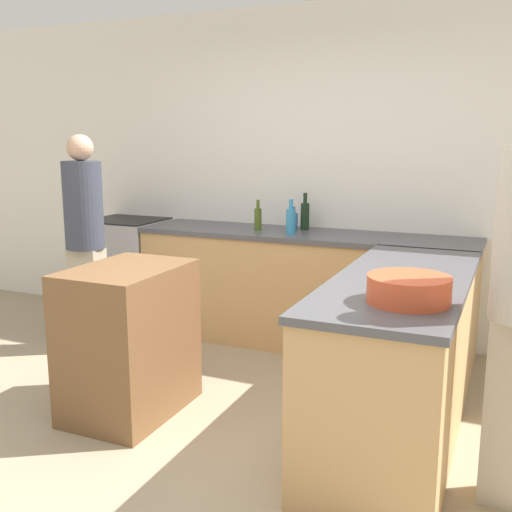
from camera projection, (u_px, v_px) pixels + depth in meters
The scene contains 12 objects.
ground_plane at pixel (181, 454), 3.18m from camera, with size 14.00×14.00×0.00m, color tan.
wall_back at pixel (318, 175), 4.94m from camera, with size 8.00×0.06×2.70m.
counter_back at pixel (302, 288), 4.81m from camera, with size 2.68×0.65×0.92m.
counter_peninsula at pixel (399, 357), 3.31m from camera, with size 0.69×1.88×0.92m.
range_oven at pixel (127, 270), 5.48m from camera, with size 0.70×0.63×0.93m.
island_table at pixel (129, 340), 3.61m from camera, with size 0.56×0.78×0.90m.
mixing_bowl at pixel (409, 289), 2.71m from camera, with size 0.38×0.38×0.12m.
water_bottle_blue at pixel (293, 220), 4.85m from camera, with size 0.08×0.08×0.19m.
dish_soap_bottle at pixel (291, 220), 4.62m from camera, with size 0.07×0.07×0.27m.
wine_bottle_dark at pixel (305, 215), 4.85m from camera, with size 0.07×0.07×0.30m.
olive_oil_bottle at pixel (258, 218), 4.82m from camera, with size 0.06×0.06×0.24m.
person_by_range at pixel (85, 234), 4.63m from camera, with size 0.30×0.30×1.68m.
Camera 1 is at (1.54, -2.51, 1.65)m, focal length 42.00 mm.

